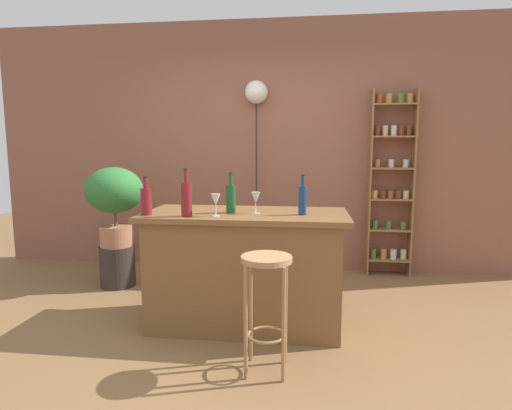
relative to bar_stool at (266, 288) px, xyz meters
name	(u,v)px	position (x,y,z in m)	size (l,w,h in m)	color
ground	(240,339)	(-0.23, 0.41, -0.54)	(12.00, 12.00, 0.00)	brown
back_wall	(267,147)	(-0.23, 2.36, 0.86)	(6.40, 0.10, 2.80)	#8C5642
kitchen_counter	(246,268)	(-0.23, 0.71, -0.09)	(1.57, 0.75, 0.90)	brown
bar_stool	(266,288)	(0.00, 0.00, 0.00)	(0.31, 0.31, 0.74)	#997047
spice_shelf	(391,182)	(1.13, 2.20, 0.49)	(0.47, 0.18, 2.01)	olive
plant_stool	(118,266)	(-1.66, 1.46, -0.33)	(0.35, 0.35, 0.41)	#2D2823
potted_plant	(114,196)	(-1.66, 1.46, 0.38)	(0.57, 0.51, 0.79)	#A86B4C
bottle_spirits_clear	(303,200)	(0.20, 0.64, 0.47)	(0.06, 0.06, 0.30)	navy
bottle_sauce_amber	(231,198)	(-0.34, 0.67, 0.47)	(0.07, 0.07, 0.31)	#194C23
bottle_olive_oil	(186,198)	(-0.63, 0.46, 0.49)	(0.08, 0.08, 0.35)	maroon
bottle_wine_red	(146,201)	(-0.94, 0.48, 0.46)	(0.08, 0.08, 0.29)	maroon
wine_glass_left	(256,198)	(-0.15, 0.66, 0.47)	(0.07, 0.07, 0.16)	silver
wine_glass_center	(216,200)	(-0.42, 0.49, 0.47)	(0.07, 0.07, 0.16)	silver
pendant_globe_light	(256,94)	(-0.34, 2.25, 1.45)	(0.26, 0.26, 2.13)	black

